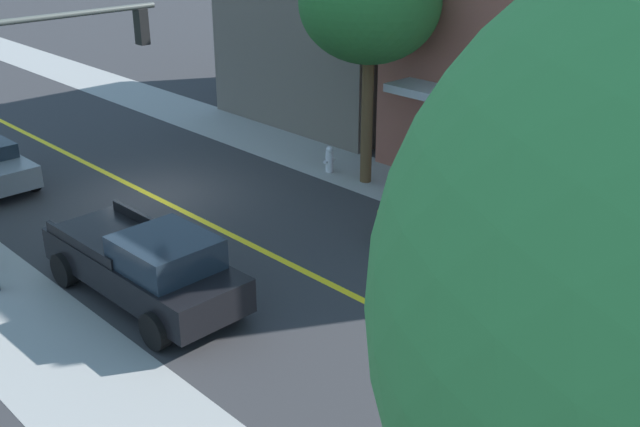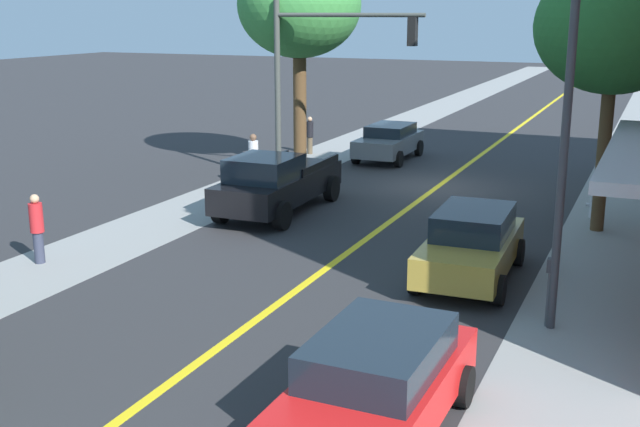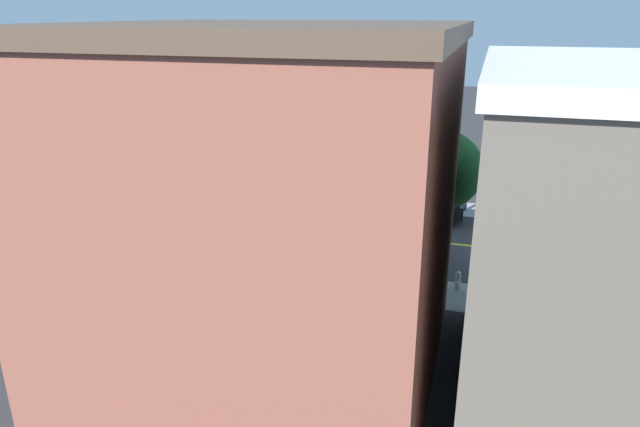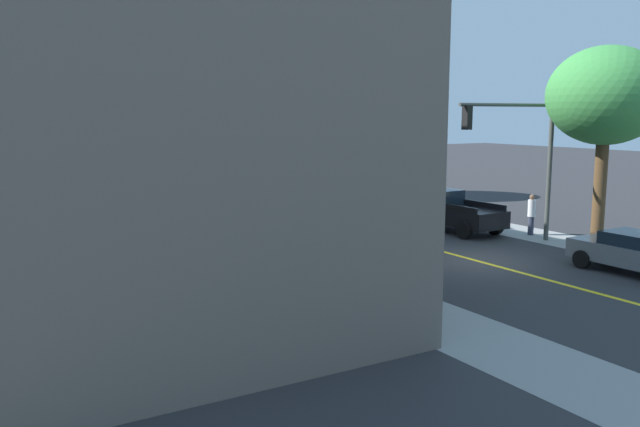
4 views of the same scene
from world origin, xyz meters
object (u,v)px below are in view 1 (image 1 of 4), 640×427
at_px(black_pickup_truck, 147,265).
at_px(traffic_light_mast, 29,88).
at_px(fire_hydrant, 329,159).
at_px(street_tree_right_corner, 370,3).
at_px(parking_meter, 589,230).
at_px(gold_sedan_left_curb, 465,230).
at_px(street_lamp, 614,87).

bearing_deg(black_pickup_truck, traffic_light_mast, -176.75).
xyz_separation_m(fire_hydrant, black_pickup_truck, (8.71, 3.18, 0.48)).
bearing_deg(fire_hydrant, traffic_light_mast, -5.43).
height_order(street_tree_right_corner, fire_hydrant, street_tree_right_corner).
distance_m(parking_meter, traffic_light_mast, 13.69).
bearing_deg(fire_hydrant, gold_sedan_left_curb, 73.27).
bearing_deg(fire_hydrant, parking_meter, 89.69).
xyz_separation_m(gold_sedan_left_curb, black_pickup_truck, (6.67, -3.59, 0.10)).
relative_size(fire_hydrant, parking_meter, 0.64).
bearing_deg(street_lamp, black_pickup_truck, -33.62).
relative_size(fire_hydrant, street_lamp, 0.12).
height_order(fire_hydrant, parking_meter, parking_meter).
height_order(street_tree_right_corner, parking_meter, street_tree_right_corner).
bearing_deg(traffic_light_mast, black_pickup_truck, -85.47).
relative_size(street_tree_right_corner, fire_hydrant, 8.33).
bearing_deg(traffic_light_mast, parking_meter, -47.52).
bearing_deg(fire_hydrant, street_lamp, 90.24).
bearing_deg(traffic_light_mast, fire_hydrant, -5.43).
distance_m(fire_hydrant, parking_meter, 8.96).
distance_m(street_lamp, gold_sedan_left_curb, 4.71).
bearing_deg(gold_sedan_left_curb, traffic_light_mast, -139.42).
xyz_separation_m(fire_hydrant, gold_sedan_left_curb, (2.03, 6.76, 0.38)).
bearing_deg(traffic_light_mast, street_lamp, -47.38).
distance_m(street_tree_right_corner, street_lamp, 7.67).
bearing_deg(street_tree_right_corner, traffic_light_mast, -13.68).
distance_m(fire_hydrant, traffic_light_mast, 9.81).
height_order(fire_hydrant, traffic_light_mast, traffic_light_mast).
bearing_deg(street_lamp, gold_sedan_left_curb, -47.11).
xyz_separation_m(street_tree_right_corner, street_lamp, (0.18, 7.60, -1.02)).
xyz_separation_m(street_tree_right_corner, gold_sedan_left_curb, (2.25, 5.37, -4.61)).
height_order(traffic_light_mast, street_lamp, street_lamp).
bearing_deg(parking_meter, black_pickup_truck, -33.67).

